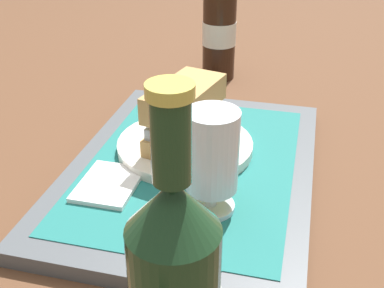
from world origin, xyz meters
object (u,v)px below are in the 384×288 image
object	(u,v)px
beer_glass	(212,157)
second_bottle	(219,26)
plate	(185,146)
sandwich	(184,115)

from	to	relation	value
beer_glass	second_bottle	bearing A→B (deg)	-169.84
plate	second_bottle	world-z (taller)	second_bottle
second_bottle	plate	bearing A→B (deg)	3.25
plate	beer_glass	xyz separation A→B (m)	(0.12, 0.06, 0.06)
plate	beer_glass	world-z (taller)	beer_glass
sandwich	second_bottle	size ratio (longest dim) A/B	0.53
plate	sandwich	bearing A→B (deg)	-13.32
sandwich	beer_glass	xyz separation A→B (m)	(0.12, 0.06, 0.01)
plate	beer_glass	size ratio (longest dim) A/B	1.52
second_bottle	beer_glass	bearing A→B (deg)	10.16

